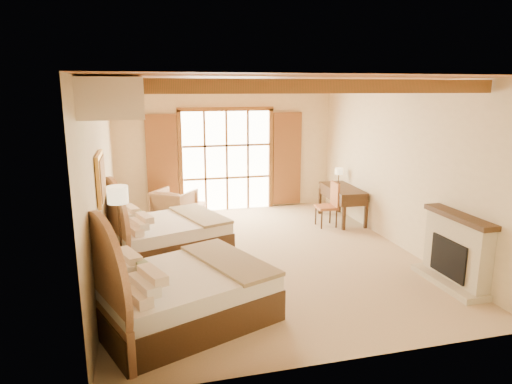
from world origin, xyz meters
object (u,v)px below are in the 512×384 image
object	(u,v)px
bed_near	(170,290)
armchair	(174,206)
bed_far	(158,232)
nightstand	(121,277)
desk	(342,203)

from	to	relation	value
bed_near	armchair	xyz separation A→B (m)	(0.42, 4.66, -0.05)
bed_far	nightstand	bearing A→B (deg)	-129.14
bed_near	bed_far	bearing A→B (deg)	69.00
bed_near	nightstand	bearing A→B (deg)	103.73
bed_near	armchair	world-z (taller)	bed_near
bed_near	nightstand	size ratio (longest dim) A/B	4.59
desk	bed_near	bearing A→B (deg)	-135.13
armchair	nightstand	bearing A→B (deg)	109.33
bed_far	armchair	size ratio (longest dim) A/B	2.97
bed_near	nightstand	distance (m)	1.15
armchair	bed_near	bearing A→B (deg)	120.36
bed_near	bed_far	distance (m)	2.66
bed_near	nightstand	world-z (taller)	bed_near
bed_near	bed_far	xyz separation A→B (m)	(-0.03, 2.66, -0.03)
bed_near	desk	bearing A→B (deg)	20.28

